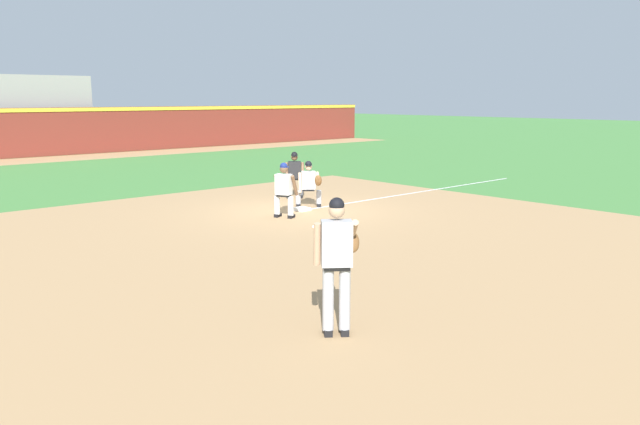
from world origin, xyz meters
name	(u,v)px	position (x,y,z in m)	size (l,w,h in m)	color
ground_plane	(302,211)	(0.00, 0.00, 0.00)	(160.00, 160.00, 0.00)	#47843D
infield_dirt_patch	(313,251)	(-2.86, -3.70, 0.00)	(18.00, 18.00, 0.01)	tan
warning_track_strip	(50,159)	(0.00, 20.00, 0.00)	(48.00, 3.20, 0.01)	tan
foul_line_stripe	(421,192)	(5.27, 0.00, 0.01)	(10.54, 0.10, 0.00)	white
first_base_bag	(302,209)	(0.00, 0.00, 0.04)	(0.38, 0.38, 0.09)	white
baseball	(314,227)	(-1.36, -2.02, 0.04)	(0.07, 0.07, 0.07)	white
pitcher	(338,258)	(-5.68, -7.39, 1.06)	(0.85, 0.54, 1.86)	black
first_baseman	(309,182)	(0.52, 0.29, 0.73)	(0.72, 1.09, 1.34)	black
baserunner	(284,188)	(-1.02, -0.47, 0.79)	(0.60, 0.67, 1.46)	black
umpire	(295,173)	(1.30, 1.88, 0.79)	(0.68, 0.65, 1.46)	black
outfield_wall	(35,131)	(0.00, 22.00, 1.39)	(48.00, 0.54, 2.60)	maroon
stadium_seating_block	(19,114)	(0.00, 24.47, 2.20)	(7.11, 3.35, 4.35)	gray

